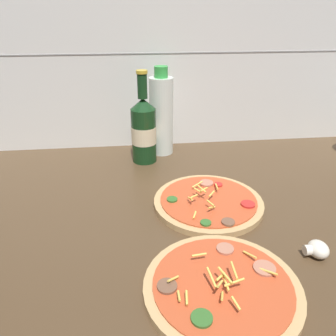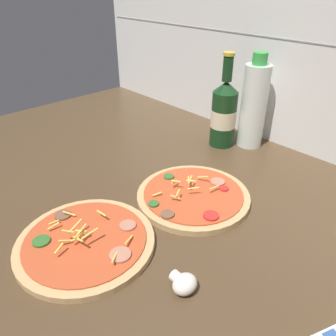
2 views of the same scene
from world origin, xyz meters
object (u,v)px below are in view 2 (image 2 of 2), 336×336
pizza_near (86,242)px  pizza_far (193,196)px  oil_bottle (254,105)px  beer_bottle (224,113)px  mushroom_left (184,283)px

pizza_near → pizza_far: size_ratio=1.02×
pizza_far → oil_bottle: 33.18cm
pizza_near → pizza_far: (3.31, 23.96, 0.03)cm
beer_bottle → mushroom_left: beer_bottle is taller
beer_bottle → oil_bottle: (5.37, 5.50, 2.24)cm
pizza_far → beer_bottle: size_ratio=0.96×
oil_bottle → mushroom_left: oil_bottle is taller
pizza_far → oil_bottle: oil_bottle is taller
mushroom_left → pizza_near: bearing=-162.5°
pizza_near → beer_bottle: 50.62cm
pizza_far → mushroom_left: 23.62cm
mushroom_left → beer_bottle: bearing=122.7°
oil_bottle → pizza_far: bearing=-76.5°
pizza_far → oil_bottle: size_ratio=0.95×
pizza_near → oil_bottle: bearing=94.2°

